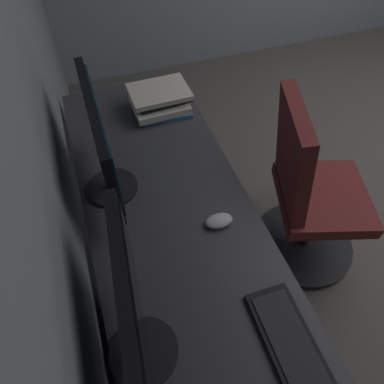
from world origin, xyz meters
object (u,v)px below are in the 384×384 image
object	(u,v)px
keyboard_main	(296,356)
book_stack_near	(161,100)
monitor_primary	(102,143)
mouse_main	(219,221)
drawer_pedestal	(195,341)
office_chair	(308,198)
monitor_secondary	(134,322)

from	to	relation	value
keyboard_main	book_stack_near	size ratio (longest dim) A/B	1.47
monitor_primary	mouse_main	world-z (taller)	monitor_primary
drawer_pedestal	office_chair	xyz separation A→B (m)	(0.42, -0.73, 0.11)
monitor_primary	mouse_main	xyz separation A→B (m)	(-0.30, -0.33, -0.23)
book_stack_near	drawer_pedestal	bearing A→B (deg)	170.28
monitor_secondary	mouse_main	size ratio (longest dim) A/B	5.23
drawer_pedestal	keyboard_main	world-z (taller)	keyboard_main
monitor_secondary	book_stack_near	bearing A→B (deg)	-18.51
monitor_primary	office_chair	bearing A→B (deg)	-98.61
monitor_secondary	office_chair	bearing A→B (deg)	-61.05
drawer_pedestal	book_stack_near	xyz separation A→B (m)	(0.98, -0.17, 0.44)
monitor_primary	office_chair	distance (m)	1.03
monitor_primary	book_stack_near	xyz separation A→B (m)	(0.42, -0.32, -0.19)
monitor_secondary	keyboard_main	size ratio (longest dim) A/B	1.29
keyboard_main	mouse_main	size ratio (longest dim) A/B	4.07
drawer_pedestal	office_chair	distance (m)	0.85
drawer_pedestal	mouse_main	world-z (taller)	mouse_main
keyboard_main	drawer_pedestal	bearing A→B (deg)	41.69
keyboard_main	office_chair	size ratio (longest dim) A/B	0.44
monitor_secondary	mouse_main	xyz separation A→B (m)	(0.35, -0.37, -0.23)
book_stack_near	office_chair	distance (m)	0.86
drawer_pedestal	monitor_secondary	distance (m)	0.66
keyboard_main	mouse_main	world-z (taller)	mouse_main
monitor_secondary	book_stack_near	size ratio (longest dim) A/B	1.89
drawer_pedestal	monitor_primary	bearing A→B (deg)	15.49
drawer_pedestal	monitor_secondary	xyz separation A→B (m)	(-0.09, 0.19, 0.63)
office_chair	book_stack_near	bearing A→B (deg)	45.41
monitor_secondary	book_stack_near	world-z (taller)	monitor_secondary
monitor_secondary	office_chair	world-z (taller)	monitor_secondary
keyboard_main	office_chair	world-z (taller)	office_chair
monitor_secondary	keyboard_main	distance (m)	0.49
drawer_pedestal	office_chair	size ratio (longest dim) A/B	0.72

